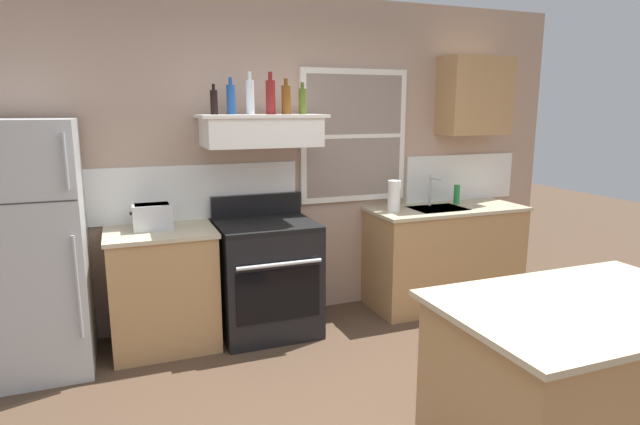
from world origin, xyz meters
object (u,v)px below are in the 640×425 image
Objects in this scene: toaster at (152,216)px; refrigerator at (30,249)px; bottle_red_label_wine at (271,97)px; bottle_amber_wine at (286,99)px; dish_soap_bottle at (457,194)px; stove_range at (267,277)px; bottle_blue_liqueur at (231,99)px; bottle_olive_oil_square at (303,101)px; kitchen_island at (581,391)px; paper_towel_roll at (394,196)px; bottle_balsamic_dark at (214,102)px; bottle_clear_tall at (250,96)px.

refrigerator is at bearing -172.89° from toaster.
bottle_amber_wine is at bearing -2.51° from bottle_red_label_wine.
toaster is 1.65× the size of dish_soap_bottle.
stove_range is 1.42m from bottle_blue_liqueur.
toaster is 0.93× the size of bottle_red_label_wine.
bottle_amber_wine reaches higher than bottle_olive_oil_square.
bottle_olive_oil_square is at bearing 105.02° from kitchen_island.
bottle_red_label_wine is 2.82m from kitchen_island.
bottle_amber_wine reaches higher than dish_soap_bottle.
bottle_amber_wine is 1.51× the size of dish_soap_bottle.
bottle_blue_liqueur is at bearing 175.02° from paper_towel_roll.
refrigerator is 3.54m from dish_soap_bottle.
bottle_amber_wine is (0.20, 0.06, 1.39)m from stove_range.
toaster is at bearing 179.20° from bottle_red_label_wine.
bottle_balsamic_dark is at bearing 175.64° from bottle_olive_oil_square.
refrigerator is 2.00m from bottle_red_label_wine.
bottle_red_label_wine reaches higher than stove_range.
bottle_blue_liqueur is 0.15m from bottle_clear_tall.
toaster reaches higher than dish_soap_bottle.
bottle_olive_oil_square is 2.74m from kitchen_island.
bottle_amber_wine reaches higher than stove_range.
bottle_red_label_wine is 1.37m from paper_towel_roll.
bottle_clear_tall reaches higher than stove_range.
bottle_blue_liqueur is 2.26m from dish_soap_bottle.
bottle_red_label_wine is at bearing 111.11° from kitchen_island.
bottle_balsamic_dark is 0.69m from bottle_olive_oil_square.
bottle_amber_wine is (0.27, -0.06, -0.02)m from bottle_clear_tall.
bottle_amber_wine is 1.26m from paper_towel_roll.
dish_soap_bottle is at bearing 2.60° from refrigerator.
bottle_blue_liqueur is 0.30m from bottle_red_label_wine.
bottle_amber_wine is at bearing -1.00° from toaster.
bottle_red_label_wine is (1.72, 0.09, 1.02)m from refrigerator.
bottle_balsamic_dark is 1.26× the size of dish_soap_bottle.
bottle_blue_liqueur is at bearing 143.58° from stove_range.
bottle_blue_liqueur is 1.03× the size of paper_towel_roll.
bottle_olive_oil_square is (0.14, 0.02, -0.01)m from bottle_amber_wine.
bottle_clear_tall is (0.14, -0.04, 0.02)m from bottle_blue_liqueur.
bottle_red_label_wine is at bearing -177.70° from dish_soap_bottle.
kitchen_island is at bearing -74.98° from bottle_olive_oil_square.
dish_soap_bottle is at bearing 4.18° from stove_range.
refrigerator is at bearing -172.86° from bottle_blue_liqueur.
refrigerator is 1.58× the size of stove_range.
refrigerator is 1.76m from bottle_blue_liqueur.
toaster is 1.07× the size of bottle_blue_liqueur.
bottle_amber_wine reaches higher than paper_towel_roll.
bottle_olive_oil_square is (0.41, -0.04, -0.03)m from bottle_clear_tall.
bottle_olive_oil_square is 1.76m from dish_soap_bottle.
bottle_red_label_wine is at bearing 178.55° from paper_towel_roll.
stove_range is 1.42m from bottle_clear_tall.
bottle_blue_liqueur is at bearing 164.84° from bottle_clear_tall.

